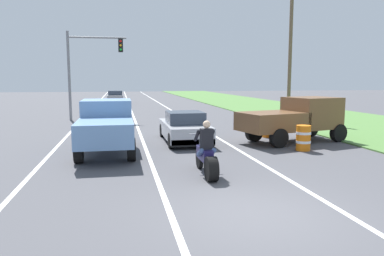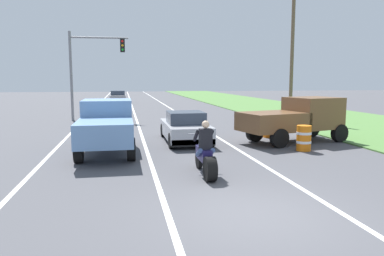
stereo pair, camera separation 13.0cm
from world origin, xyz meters
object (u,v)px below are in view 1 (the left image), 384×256
at_px(traffic_light_mast_near, 87,62).
at_px(construction_barrel_mid, 268,127).
at_px(sports_car_silver, 185,128).
at_px(pickup_truck_left_lane_light_blue, 106,124).
at_px(construction_barrel_nearest, 303,138).
at_px(pickup_truck_right_shoulder_brown, 296,117).
at_px(motorcycle_with_rider, 206,156).
at_px(distant_car_far_ahead, 115,97).

distance_m(traffic_light_mast_near, construction_barrel_mid, 13.78).
distance_m(sports_car_silver, traffic_light_mast_near, 11.87).
distance_m(pickup_truck_left_lane_light_blue, construction_barrel_nearest, 7.67).
bearing_deg(pickup_truck_right_shoulder_brown, motorcycle_with_rider, -136.05).
height_order(pickup_truck_right_shoulder_brown, construction_barrel_mid, pickup_truck_right_shoulder_brown).
xyz_separation_m(construction_barrel_nearest, construction_barrel_mid, (-0.04, 3.50, 0.00)).
bearing_deg(sports_car_silver, construction_barrel_nearest, -34.66).
relative_size(pickup_truck_left_lane_light_blue, traffic_light_mast_near, 0.80).
xyz_separation_m(construction_barrel_nearest, distant_car_far_ahead, (-7.57, 30.64, 0.27)).
bearing_deg(pickup_truck_left_lane_light_blue, traffic_light_mast_near, 97.62).
xyz_separation_m(sports_car_silver, distant_car_far_ahead, (-3.33, 27.71, 0.14)).
bearing_deg(sports_car_silver, distant_car_far_ahead, 96.86).
bearing_deg(distant_car_far_ahead, motorcycle_with_rider, -85.02).
relative_size(motorcycle_with_rider, construction_barrel_nearest, 2.21).
distance_m(sports_car_silver, construction_barrel_mid, 4.24).
xyz_separation_m(pickup_truck_left_lane_light_blue, pickup_truck_right_shoulder_brown, (8.23, 1.04, 0.00)).
bearing_deg(pickup_truck_left_lane_light_blue, construction_barrel_nearest, -7.31).
bearing_deg(pickup_truck_right_shoulder_brown, sports_car_silver, 169.31).
bearing_deg(traffic_light_mast_near, sports_car_silver, -64.10).
height_order(sports_car_silver, pickup_truck_right_shoulder_brown, pickup_truck_right_shoulder_brown).
relative_size(pickup_truck_left_lane_light_blue, distant_car_far_ahead, 1.20).
bearing_deg(sports_car_silver, pickup_truck_left_lane_light_blue, -149.66).
bearing_deg(construction_barrel_mid, construction_barrel_nearest, -89.40).
xyz_separation_m(sports_car_silver, pickup_truck_left_lane_light_blue, (-3.34, -1.96, 0.48)).
distance_m(pickup_truck_left_lane_light_blue, pickup_truck_right_shoulder_brown, 8.29).
xyz_separation_m(pickup_truck_left_lane_light_blue, construction_barrel_mid, (7.54, 2.52, -0.60)).
distance_m(motorcycle_with_rider, construction_barrel_mid, 8.03).
distance_m(construction_barrel_nearest, distant_car_far_ahead, 31.56).
bearing_deg(construction_barrel_mid, pickup_truck_left_lane_light_blue, -161.50).
xyz_separation_m(motorcycle_with_rider, construction_barrel_mid, (4.60, 6.58, -0.09)).
relative_size(traffic_light_mast_near, construction_barrel_nearest, 6.00).
relative_size(pickup_truck_right_shoulder_brown, distant_car_far_ahead, 1.29).
xyz_separation_m(construction_barrel_mid, distant_car_far_ahead, (-7.53, 27.14, 0.27)).
xyz_separation_m(traffic_light_mast_near, distant_car_far_ahead, (1.64, 17.46, -3.18)).
height_order(motorcycle_with_rider, sports_car_silver, motorcycle_with_rider).
distance_m(sports_car_silver, pickup_truck_left_lane_light_blue, 3.90).
distance_m(motorcycle_with_rider, sports_car_silver, 6.03).
distance_m(construction_barrel_nearest, construction_barrel_mid, 3.50).
bearing_deg(motorcycle_with_rider, sports_car_silver, 86.21).
xyz_separation_m(motorcycle_with_rider, construction_barrel_nearest, (4.63, 3.09, -0.09)).
distance_m(pickup_truck_right_shoulder_brown, traffic_light_mast_near, 15.17).
height_order(motorcycle_with_rider, construction_barrel_nearest, motorcycle_with_rider).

